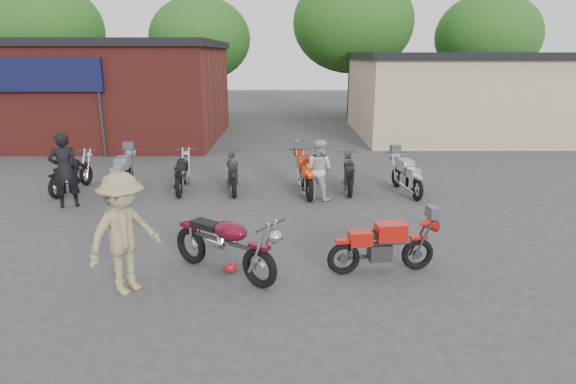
{
  "coord_description": "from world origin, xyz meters",
  "views": [
    {
      "loc": [
        0.08,
        -7.8,
        3.69
      ],
      "look_at": [
        0.11,
        1.94,
        0.9
      ],
      "focal_mm": 30.0,
      "sensor_mm": 36.0,
      "label": 1
    }
  ],
  "objects_px": {
    "row_bike_1": "(122,171)",
    "row_bike_4": "(305,172)",
    "helmet": "(230,267)",
    "sportbike": "(384,243)",
    "row_bike_5": "(349,172)",
    "row_bike_2": "(182,171)",
    "person_tan": "(124,234)",
    "row_bike_0": "(72,172)",
    "row_bike_6": "(407,174)",
    "vintage_motorcycle": "(225,241)",
    "person_dark": "(65,170)",
    "row_bike_3": "(233,171)",
    "person_light": "(319,170)"
  },
  "relations": [
    {
      "from": "row_bike_3",
      "to": "person_light",
      "type": "bearing_deg",
      "value": -117.22
    },
    {
      "from": "person_dark",
      "to": "row_bike_5",
      "type": "distance_m",
      "value": 7.39
    },
    {
      "from": "person_light",
      "to": "row_bike_3",
      "type": "relative_size",
      "value": 0.83
    },
    {
      "from": "vintage_motorcycle",
      "to": "row_bike_3",
      "type": "height_order",
      "value": "vintage_motorcycle"
    },
    {
      "from": "sportbike",
      "to": "person_tan",
      "type": "height_order",
      "value": "person_tan"
    },
    {
      "from": "sportbike",
      "to": "person_tan",
      "type": "bearing_deg",
      "value": -179.03
    },
    {
      "from": "row_bike_1",
      "to": "row_bike_2",
      "type": "xyz_separation_m",
      "value": [
        1.63,
        0.13,
        -0.01
      ]
    },
    {
      "from": "vintage_motorcycle",
      "to": "row_bike_6",
      "type": "height_order",
      "value": "vintage_motorcycle"
    },
    {
      "from": "row_bike_2",
      "to": "sportbike",
      "type": "bearing_deg",
      "value": -142.76
    },
    {
      "from": "person_tan",
      "to": "row_bike_0",
      "type": "xyz_separation_m",
      "value": [
        -3.42,
        5.93,
        -0.43
      ]
    },
    {
      "from": "row_bike_2",
      "to": "row_bike_6",
      "type": "xyz_separation_m",
      "value": [
        6.2,
        -0.32,
        -0.02
      ]
    },
    {
      "from": "sportbike",
      "to": "row_bike_1",
      "type": "bearing_deg",
      "value": 132.03
    },
    {
      "from": "row_bike_5",
      "to": "row_bike_6",
      "type": "height_order",
      "value": "row_bike_6"
    },
    {
      "from": "row_bike_2",
      "to": "row_bike_6",
      "type": "bearing_deg",
      "value": -96.65
    },
    {
      "from": "sportbike",
      "to": "row_bike_5",
      "type": "bearing_deg",
      "value": 81.04
    },
    {
      "from": "sportbike",
      "to": "row_bike_1",
      "type": "distance_m",
      "value": 8.1
    },
    {
      "from": "person_tan",
      "to": "row_bike_6",
      "type": "height_order",
      "value": "person_tan"
    },
    {
      "from": "sportbike",
      "to": "person_dark",
      "type": "relative_size",
      "value": 0.98
    },
    {
      "from": "person_dark",
      "to": "vintage_motorcycle",
      "type": "bearing_deg",
      "value": 115.9
    },
    {
      "from": "helmet",
      "to": "row_bike_3",
      "type": "xyz_separation_m",
      "value": [
        -0.51,
        5.29,
        0.45
      ]
    },
    {
      "from": "row_bike_3",
      "to": "row_bike_4",
      "type": "xyz_separation_m",
      "value": [
        2.0,
        -0.28,
        0.05
      ]
    },
    {
      "from": "person_dark",
      "to": "person_light",
      "type": "height_order",
      "value": "person_dark"
    },
    {
      "from": "helmet",
      "to": "row_bike_6",
      "type": "relative_size",
      "value": 0.12
    },
    {
      "from": "row_bike_4",
      "to": "row_bike_5",
      "type": "distance_m",
      "value": 1.28
    },
    {
      "from": "row_bike_2",
      "to": "helmet",
      "type": "bearing_deg",
      "value": -163.82
    },
    {
      "from": "sportbike",
      "to": "helmet",
      "type": "bearing_deg",
      "value": 171.95
    },
    {
      "from": "helmet",
      "to": "row_bike_1",
      "type": "distance_m",
      "value": 6.3
    },
    {
      "from": "row_bike_4",
      "to": "row_bike_0",
      "type": "bearing_deg",
      "value": 80.91
    },
    {
      "from": "vintage_motorcycle",
      "to": "person_tan",
      "type": "height_order",
      "value": "person_tan"
    },
    {
      "from": "row_bike_3",
      "to": "helmet",
      "type": "bearing_deg",
      "value": 177.29
    },
    {
      "from": "person_tan",
      "to": "row_bike_5",
      "type": "height_order",
      "value": "person_tan"
    },
    {
      "from": "person_dark",
      "to": "person_tan",
      "type": "xyz_separation_m",
      "value": [
        2.92,
        -4.48,
        0.03
      ]
    },
    {
      "from": "row_bike_1",
      "to": "row_bike_4",
      "type": "distance_m",
      "value": 5.05
    },
    {
      "from": "person_dark",
      "to": "row_bike_1",
      "type": "relative_size",
      "value": 0.95
    },
    {
      "from": "person_dark",
      "to": "person_tan",
      "type": "distance_m",
      "value": 5.35
    },
    {
      "from": "row_bike_0",
      "to": "row_bike_3",
      "type": "distance_m",
      "value": 4.47
    },
    {
      "from": "helmet",
      "to": "row_bike_6",
      "type": "distance_m",
      "value": 6.59
    },
    {
      "from": "helmet",
      "to": "person_light",
      "type": "xyz_separation_m",
      "value": [
        1.84,
        4.48,
        0.69
      ]
    },
    {
      "from": "sportbike",
      "to": "row_bike_1",
      "type": "height_order",
      "value": "row_bike_1"
    },
    {
      "from": "vintage_motorcycle",
      "to": "row_bike_1",
      "type": "xyz_separation_m",
      "value": [
        -3.49,
        5.31,
        -0.07
      ]
    },
    {
      "from": "vintage_motorcycle",
      "to": "row_bike_6",
      "type": "relative_size",
      "value": 1.17
    },
    {
      "from": "helmet",
      "to": "row_bike_4",
      "type": "xyz_separation_m",
      "value": [
        1.49,
        5.0,
        0.5
      ]
    },
    {
      "from": "person_light",
      "to": "row_bike_6",
      "type": "xyz_separation_m",
      "value": [
        2.44,
        0.52,
        -0.24
      ]
    },
    {
      "from": "row_bike_2",
      "to": "row_bike_4",
      "type": "height_order",
      "value": "row_bike_4"
    },
    {
      "from": "helmet",
      "to": "row_bike_1",
      "type": "xyz_separation_m",
      "value": [
        -3.55,
        5.18,
        0.47
      ]
    },
    {
      "from": "person_tan",
      "to": "row_bike_5",
      "type": "distance_m",
      "value": 7.37
    },
    {
      "from": "person_dark",
      "to": "row_bike_2",
      "type": "bearing_deg",
      "value": -171.97
    },
    {
      "from": "row_bike_0",
      "to": "row_bike_6",
      "type": "xyz_separation_m",
      "value": [
        9.26,
        -0.25,
        -0.01
      ]
    },
    {
      "from": "sportbike",
      "to": "row_bike_5",
      "type": "relative_size",
      "value": 1.01
    },
    {
      "from": "vintage_motorcycle",
      "to": "sportbike",
      "type": "xyz_separation_m",
      "value": [
        2.74,
        0.14,
        -0.11
      ]
    }
  ]
}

